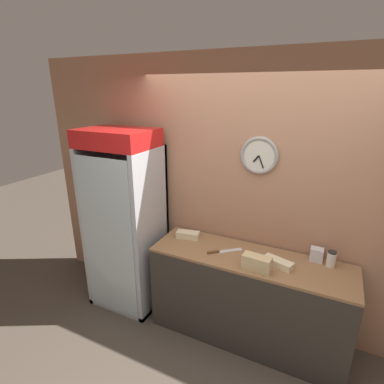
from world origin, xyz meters
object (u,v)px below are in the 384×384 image
at_px(sandwich_flat_right, 278,263).
at_px(beverage_cooler, 127,212).
at_px(sandwich_stack_middle, 257,260).
at_px(chefs_knife, 220,251).
at_px(napkin_dispenser, 317,255).
at_px(sandwich_flat_left, 188,235).
at_px(sandwich_stack_bottom, 256,266).
at_px(condiment_jar, 331,259).

bearing_deg(sandwich_flat_right, beverage_cooler, 178.15).
height_order(sandwich_stack_middle, chefs_knife, sandwich_stack_middle).
xyz_separation_m(chefs_knife, napkin_dispenser, (0.83, 0.24, 0.05)).
bearing_deg(napkin_dispenser, chefs_knife, -163.72).
distance_m(beverage_cooler, sandwich_flat_right, 1.66).
bearing_deg(sandwich_flat_left, sandwich_stack_bottom, -18.58).
height_order(condiment_jar, napkin_dispenser, condiment_jar).
distance_m(chefs_knife, condiment_jar, 0.97).
height_order(chefs_knife, napkin_dispenser, napkin_dispenser).
height_order(sandwich_flat_right, condiment_jar, condiment_jar).
distance_m(sandwich_stack_middle, sandwich_flat_right, 0.22).
bearing_deg(condiment_jar, sandwich_stack_bottom, -149.15).
distance_m(sandwich_stack_bottom, sandwich_flat_right, 0.21).
xyz_separation_m(sandwich_stack_bottom, sandwich_stack_middle, (0.00, 0.00, 0.07)).
bearing_deg(sandwich_stack_bottom, sandwich_flat_left, 161.42).
bearing_deg(sandwich_stack_bottom, sandwich_stack_middle, 0.00).
relative_size(sandwich_flat_left, condiment_jar, 1.72).
distance_m(sandwich_flat_right, chefs_knife, 0.54).
xyz_separation_m(sandwich_stack_bottom, chefs_knife, (-0.38, 0.14, -0.03)).
relative_size(sandwich_stack_bottom, condiment_jar, 1.68).
relative_size(sandwich_stack_middle, sandwich_flat_right, 0.91).
relative_size(sandwich_stack_bottom, sandwich_flat_right, 0.89).
distance_m(sandwich_flat_right, napkin_dispenser, 0.38).
distance_m(sandwich_stack_middle, sandwich_flat_left, 0.83).
bearing_deg(sandwich_flat_left, sandwich_stack_middle, -18.58).
bearing_deg(sandwich_flat_right, sandwich_flat_left, 172.45).
height_order(sandwich_flat_left, sandwich_flat_right, sandwich_flat_left).
height_order(sandwich_flat_left, napkin_dispenser, napkin_dispenser).
bearing_deg(sandwich_stack_middle, condiment_jar, 30.85).
bearing_deg(condiment_jar, napkin_dispenser, 161.25).
distance_m(sandwich_stack_bottom, condiment_jar, 0.66).
height_order(sandwich_stack_middle, napkin_dispenser, sandwich_stack_middle).
height_order(beverage_cooler, sandwich_stack_middle, beverage_cooler).
relative_size(beverage_cooler, sandwich_flat_left, 8.01).
bearing_deg(chefs_knife, napkin_dispenser, 16.28).
xyz_separation_m(condiment_jar, napkin_dispenser, (-0.12, 0.04, -0.01)).
relative_size(sandwich_flat_left, napkin_dispenser, 2.08).
height_order(sandwich_stack_middle, sandwich_flat_left, sandwich_stack_middle).
xyz_separation_m(beverage_cooler, sandwich_flat_right, (1.65, -0.05, -0.15)).
height_order(sandwich_stack_bottom, napkin_dispenser, napkin_dispenser).
relative_size(sandwich_flat_right, napkin_dispenser, 2.27).
bearing_deg(condiment_jar, sandwich_flat_left, -176.83).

